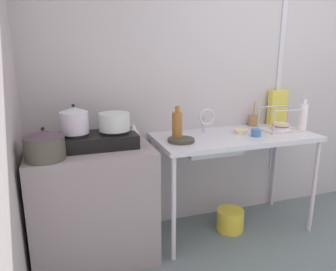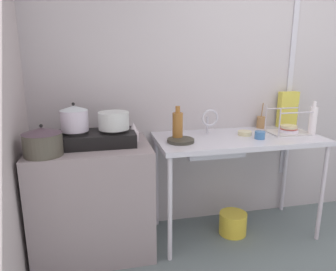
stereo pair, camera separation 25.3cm
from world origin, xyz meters
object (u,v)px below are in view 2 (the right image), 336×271
faucet (210,119)px  small_bowl_on_drainboard (245,133)px  frying_pan (181,141)px  percolator (134,132)px  sink_basin (212,146)px  utensil_jar (261,122)px  cereal_box (288,109)px  pot_beside_stove (43,141)px  stove (95,138)px  bottle_by_sink (178,126)px  pot_on_right_burner (114,121)px  bucket_on_floor (233,223)px  dish_rack (289,129)px  bottle_by_rack (313,120)px  cup_by_rack (260,135)px  pot_on_left_burner (74,118)px

faucet → small_bowl_on_drainboard: faucet is taller
small_bowl_on_drainboard → frying_pan: bearing=-170.9°
percolator → frying_pan: size_ratio=0.71×
sink_basin → utensil_jar: 0.65m
percolator → utensil_jar: (1.22, 0.21, -0.02)m
faucet → cereal_box: cereal_box is taller
pot_beside_stove → frying_pan: pot_beside_stove is taller
pot_beside_stove → small_bowl_on_drainboard: pot_beside_stove is taller
small_bowl_on_drainboard → pot_beside_stove: bearing=-172.3°
stove → utensil_jar: utensil_jar is taller
pot_beside_stove → bottle_by_sink: size_ratio=0.97×
pot_on_right_burner → sink_basin: 0.83m
bucket_on_floor → dish_rack: bearing=5.4°
pot_beside_stove → dish_rack: bearing=5.6°
sink_basin → bottle_by_sink: bottle_by_sink is taller
percolator → bottle_by_rack: 1.52m
bottle_by_rack → cup_by_rack: bearing=-176.5°
pot_on_right_burner → small_bowl_on_drainboard: 1.11m
pot_on_right_burner → dish_rack: pot_on_right_burner is taller
stove → bucket_on_floor: bearing=-1.6°
dish_rack → pot_on_left_burner: bearing=-179.5°
percolator → faucet: size_ratio=0.67×
stove → dish_rack: size_ratio=1.74×
frying_pan → cup_by_rack: bearing=-3.7°
small_bowl_on_drainboard → bucket_on_floor: 0.82m
stove → utensil_jar: size_ratio=2.57×
pot_beside_stove → bucket_on_floor: (1.50, 0.15, -0.89)m
pot_on_left_burner → faucet: (1.09, 0.11, -0.07)m
stove → sink_basin: bearing=-1.0°
pot_beside_stove → bottle_by_sink: bottle_by_sink is taller
pot_on_left_burner → pot_beside_stove: (-0.20, -0.18, -0.12)m
pot_on_left_burner → frying_pan: pot_on_left_burner is taller
utensil_jar → bucket_on_floor: utensil_jar is taller
bottle_by_sink → cup_by_rack: bearing=-9.7°
frying_pan → small_bowl_on_drainboard: bearing=9.1°
cereal_box → pot_on_right_burner: bearing=-173.7°
stove → cup_by_rack: bearing=-4.6°
cup_by_rack → bucket_on_floor: size_ratio=0.34×
sink_basin → faucet: 0.24m
stove → faucet: size_ratio=2.65×
small_bowl_on_drainboard → bottle_by_rack: bottle_by_rack is taller
dish_rack → cup_by_rack: bearing=-160.5°
pot_on_right_burner → small_bowl_on_drainboard: size_ratio=1.98×
sink_basin → faucet: (0.02, 0.12, 0.21)m
percolator → sink_basin: percolator is taller
cereal_box → cup_by_rack: bearing=-145.1°
cereal_box → stove: bearing=-174.4°
frying_pan → utensil_jar: bearing=20.2°
pot_beside_stove → utensil_jar: (1.86, 0.44, -0.04)m
frying_pan → bottle_by_rack: bottle_by_rack is taller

